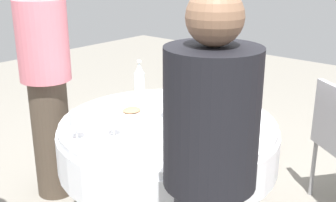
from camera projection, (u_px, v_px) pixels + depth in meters
name	position (u px, v px, depth m)	size (l,w,h in m)	color
dining_table	(168.00, 145.00, 2.54)	(1.29, 1.29, 0.74)	white
bottle_clear_north	(139.00, 81.00, 2.84)	(0.07, 0.07, 0.26)	silver
bottle_dark_green_right	(177.00, 105.00, 2.33)	(0.07, 0.07, 0.30)	#194728
bottle_brown_west	(197.00, 81.00, 2.81)	(0.06, 0.06, 0.28)	#593314
wine_glass_outer	(166.00, 101.00, 2.50)	(0.08, 0.08, 0.15)	white
wine_glass_left	(76.00, 121.00, 2.20)	(0.07, 0.07, 0.15)	white
wine_glass_rear	(251.00, 109.00, 2.35)	(0.06, 0.06, 0.15)	white
wine_glass_far	(113.00, 117.00, 2.24)	(0.06, 0.06, 0.15)	white
wine_glass_mid	(206.00, 118.00, 2.25)	(0.06, 0.06, 0.14)	white
plate_mid	(171.00, 150.00, 2.09)	(0.22, 0.22, 0.02)	white
plate_inner	(132.00, 112.00, 2.59)	(0.26, 0.26, 0.04)	white
plate_near	(188.00, 109.00, 2.66)	(0.26, 0.26, 0.02)	white
fork_right	(93.00, 123.00, 2.45)	(0.18, 0.02, 0.01)	silver
folded_napkin	(231.00, 106.00, 2.69)	(0.16, 0.16, 0.02)	white
person_right	(209.00, 193.00, 1.59)	(0.34, 0.34, 1.56)	#26262B
person_west	(47.00, 83.00, 2.90)	(0.34, 0.34, 1.59)	#4C3F33
chair_far	(229.00, 102.00, 3.50)	(0.48, 0.48, 0.87)	brown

